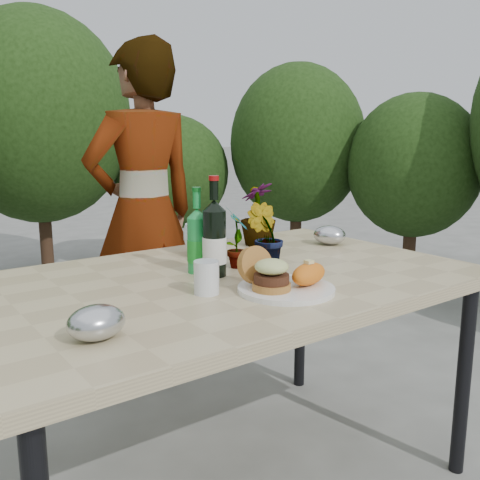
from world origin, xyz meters
TOP-DOWN VIEW (x-y plane):
  - patio_table at (0.00, 0.00)m, footprint 1.60×1.00m
  - shrub_hedge at (0.22, 1.55)m, footprint 6.85×5.15m
  - dinner_plate at (0.04, -0.24)m, footprint 0.28×0.28m
  - burger_stack at (-0.01, -0.23)m, footprint 0.11×0.16m
  - sweet_potato at (0.11, -0.26)m, footprint 0.17×0.12m
  - grilled_veg at (0.06, -0.15)m, footprint 0.08×0.05m
  - wine_bottle at (-0.02, 0.02)m, footprint 0.08×0.08m
  - sparkling_water at (-0.05, 0.09)m, footprint 0.07×0.07m
  - plastic_cup at (-0.15, -0.13)m, footprint 0.07×0.07m
  - seedling_left at (0.09, 0.06)m, footprint 0.13×0.13m
  - seedling_mid at (0.16, 0.00)m, footprint 0.15×0.16m
  - seedling_right at (0.38, 0.32)m, footprint 0.18×0.18m
  - blue_bowl at (0.11, 0.31)m, footprint 0.16×0.16m
  - foil_packet_left at (-0.53, -0.27)m, footprint 0.14×0.12m
  - foil_packet_right at (0.63, 0.16)m, footprint 0.16×0.17m
  - person at (0.20, 0.99)m, footprint 0.61×0.42m

SIDE VIEW (x-z plane):
  - patio_table at x=0.00m, z-range 0.32..1.07m
  - dinner_plate at x=0.04m, z-range 0.75..0.76m
  - grilled_veg at x=0.06m, z-range 0.76..0.79m
  - foil_packet_left at x=-0.53m, z-range 0.75..0.83m
  - foil_packet_right at x=0.63m, z-range 0.75..0.83m
  - sweet_potato at x=0.11m, z-range 0.77..0.83m
  - plastic_cup at x=-0.15m, z-range 0.75..0.84m
  - blue_bowl at x=0.11m, z-range 0.75..0.87m
  - burger_stack at x=-0.01m, z-range 0.75..0.87m
  - person at x=0.20m, z-range 0.00..1.63m
  - sparkling_water at x=-0.05m, z-range 0.71..0.99m
  - seedling_left at x=0.09m, z-range 0.75..0.96m
  - seedling_mid at x=0.16m, z-range 0.75..0.97m
  - wine_bottle at x=-0.02m, z-range 0.71..1.03m
  - seedling_right at x=0.38m, z-range 0.75..1.01m
  - shrub_hedge at x=0.22m, z-range 0.06..2.21m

